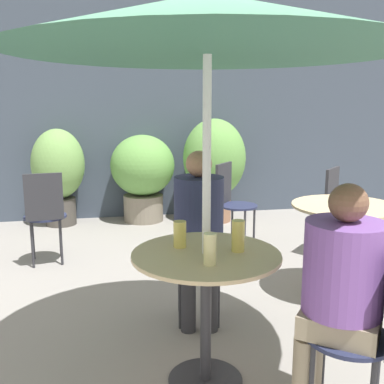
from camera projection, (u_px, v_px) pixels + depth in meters
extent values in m
plane|color=gray|center=(183.00, 378.00, 2.53)|extent=(20.00, 20.00, 0.00)
cube|color=#3D4756|center=(134.00, 106.00, 5.95)|extent=(10.00, 0.06, 3.00)
cylinder|color=#2D2D33|center=(205.00, 380.00, 2.50)|extent=(0.42, 0.42, 0.01)
cylinder|color=#2D2D33|center=(206.00, 319.00, 2.43)|extent=(0.06, 0.06, 0.71)
cylinder|color=#CCB284|center=(206.00, 255.00, 2.36)|extent=(0.79, 0.79, 0.02)
cylinder|color=#2D2D33|center=(340.00, 294.00, 3.63)|extent=(0.42, 0.42, 0.01)
cylinder|color=#2D2D33|center=(343.00, 251.00, 3.56)|extent=(0.06, 0.06, 0.71)
cylinder|color=#CCB284|center=(346.00, 206.00, 3.49)|extent=(0.83, 0.83, 0.02)
cylinder|color=#232847|center=(348.00, 337.00, 2.08)|extent=(0.40, 0.40, 0.02)
cylinder|color=#2D2D33|center=(377.00, 375.00, 2.18)|extent=(0.02, 0.02, 0.45)
cylinder|color=#2D2D33|center=(323.00, 361.00, 2.30)|extent=(0.02, 0.02, 0.45)
cylinder|color=#232847|center=(198.00, 259.00, 3.14)|extent=(0.40, 0.40, 0.02)
cylinder|color=#2D2D33|center=(215.00, 282.00, 3.32)|extent=(0.02, 0.02, 0.45)
cylinder|color=#2D2D33|center=(180.00, 283.00, 3.31)|extent=(0.02, 0.02, 0.45)
cylinder|color=#2D2D33|center=(218.00, 297.00, 3.06)|extent=(0.02, 0.02, 0.45)
cylinder|color=#2D2D33|center=(180.00, 298.00, 3.05)|extent=(0.02, 0.02, 0.45)
cube|color=#2D2D33|center=(197.00, 220.00, 3.27)|extent=(0.34, 0.08, 0.44)
cylinder|color=#232847|center=(239.00, 206.00, 4.77)|extent=(0.40, 0.40, 0.02)
cylinder|color=#2D2D33|center=(232.00, 223.00, 4.98)|extent=(0.02, 0.02, 0.45)
cylinder|color=#2D2D33|center=(222.00, 228.00, 4.76)|extent=(0.02, 0.02, 0.45)
cylinder|color=#2D2D33|center=(254.00, 226.00, 4.86)|extent=(0.02, 0.02, 0.45)
cylinder|color=#2D2D33|center=(245.00, 232.00, 4.64)|extent=(0.02, 0.02, 0.45)
cube|color=#2D2D33|center=(224.00, 183.00, 4.81)|extent=(0.24, 0.28, 0.44)
cylinder|color=#232847|center=(45.00, 217.00, 4.31)|extent=(0.40, 0.40, 0.02)
cylinder|color=#2D2D33|center=(32.00, 245.00, 4.20)|extent=(0.02, 0.02, 0.45)
cylinder|color=#2D2D33|center=(61.00, 242.00, 4.27)|extent=(0.02, 0.02, 0.45)
cylinder|color=#2D2D33|center=(33.00, 237.00, 4.44)|extent=(0.02, 0.02, 0.45)
cylinder|color=#2D2D33|center=(60.00, 235.00, 4.52)|extent=(0.02, 0.02, 0.45)
cube|color=#2D2D33|center=(44.00, 197.00, 4.10)|extent=(0.34, 0.07, 0.44)
cylinder|color=#232847|center=(349.00, 214.00, 4.39)|extent=(0.40, 0.40, 0.02)
cylinder|color=#2D2D33|center=(338.00, 232.00, 4.61)|extent=(0.02, 0.02, 0.45)
cylinder|color=#2D2D33|center=(330.00, 238.00, 4.40)|extent=(0.02, 0.02, 0.45)
cylinder|color=#2D2D33|center=(364.00, 236.00, 4.47)|extent=(0.02, 0.02, 0.45)
cylinder|color=#2D2D33|center=(357.00, 243.00, 4.26)|extent=(0.02, 0.02, 0.45)
cube|color=#2D2D33|center=(332.00, 190.00, 4.45)|extent=(0.26, 0.26, 0.44)
cylinder|color=gray|center=(311.00, 364.00, 2.28)|extent=(0.11, 0.11, 0.44)
cylinder|color=gray|center=(303.00, 381.00, 2.14)|extent=(0.11, 0.11, 0.44)
cube|color=gray|center=(340.00, 322.00, 2.09)|extent=(0.46, 0.46, 0.11)
cylinder|color=#7A4C9E|center=(344.00, 267.00, 2.04)|extent=(0.36, 0.36, 0.43)
sphere|color=brown|center=(348.00, 203.00, 1.98)|extent=(0.17, 0.17, 0.17)
cylinder|color=#2D2D33|center=(188.00, 300.00, 3.02)|extent=(0.10, 0.10, 0.44)
cylinder|color=#2D2D33|center=(211.00, 300.00, 3.02)|extent=(0.10, 0.10, 0.44)
cube|color=#2D2D33|center=(199.00, 252.00, 3.09)|extent=(0.33, 0.36, 0.10)
cylinder|color=#232847|center=(199.00, 212.00, 3.03)|extent=(0.34, 0.34, 0.47)
sphere|color=#9E7051|center=(199.00, 164.00, 2.97)|extent=(0.18, 0.18, 0.18)
cylinder|color=beige|center=(210.00, 249.00, 2.18)|extent=(0.06, 0.06, 0.16)
cylinder|color=#DBC65B|center=(238.00, 236.00, 2.38)|extent=(0.07, 0.07, 0.17)
cylinder|color=#DBC65B|center=(180.00, 234.00, 2.45)|extent=(0.07, 0.07, 0.15)
cylinder|color=#47423D|center=(61.00, 211.00, 5.74)|extent=(0.38, 0.38, 0.34)
ellipsoid|color=#709E51|center=(58.00, 164.00, 5.62)|extent=(0.65, 0.65, 0.88)
cylinder|color=slate|center=(143.00, 208.00, 5.93)|extent=(0.52, 0.52, 0.35)
ellipsoid|color=#609947|center=(143.00, 165.00, 5.82)|extent=(0.83, 0.83, 0.79)
cylinder|color=#93664C|center=(214.00, 208.00, 5.94)|extent=(0.45, 0.45, 0.33)
ellipsoid|color=#609947|center=(214.00, 158.00, 5.81)|extent=(0.81, 0.81, 1.01)
cylinder|color=silver|center=(206.00, 203.00, 2.31)|extent=(0.04, 0.04, 2.04)
cone|color=#33664C|center=(208.00, 24.00, 2.14)|extent=(1.98, 1.98, 0.28)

